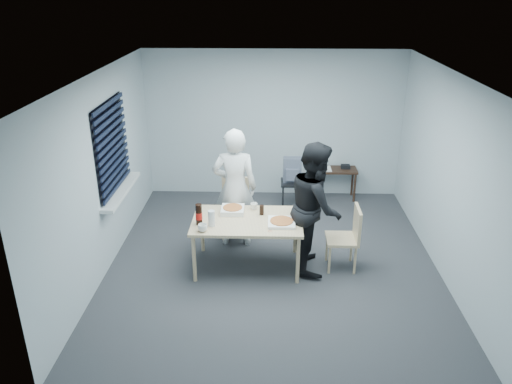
{
  "coord_description": "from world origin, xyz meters",
  "views": [
    {
      "loc": [
        -0.05,
        -6.06,
        3.63
      ],
      "look_at": [
        -0.24,
        0.1,
        1.02
      ],
      "focal_mm": 35.0,
      "sensor_mm": 36.0,
      "label": 1
    }
  ],
  "objects_px": {
    "backpack": "(292,170)",
    "mug_b": "(254,206)",
    "chair_far": "(235,202)",
    "person_black": "(315,207)",
    "dining_table": "(247,224)",
    "person_white": "(235,188)",
    "mug_a": "(203,228)",
    "soda_bottle": "(199,215)",
    "side_table": "(333,173)",
    "chair_right": "(349,234)",
    "stool": "(292,188)"
  },
  "relations": [
    {
      "from": "backpack",
      "to": "mug_b",
      "type": "bearing_deg",
      "value": -117.12
    },
    {
      "from": "chair_far",
      "to": "side_table",
      "type": "bearing_deg",
      "value": 40.46
    },
    {
      "from": "dining_table",
      "to": "stool",
      "type": "bearing_deg",
      "value": 70.42
    },
    {
      "from": "chair_right",
      "to": "backpack",
      "type": "bearing_deg",
      "value": 110.54
    },
    {
      "from": "soda_bottle",
      "to": "mug_a",
      "type": "bearing_deg",
      "value": -70.37
    },
    {
      "from": "dining_table",
      "to": "backpack",
      "type": "relative_size",
      "value": 3.44
    },
    {
      "from": "chair_right",
      "to": "mug_b",
      "type": "xyz_separation_m",
      "value": [
        -1.28,
        0.32,
        0.24
      ]
    },
    {
      "from": "dining_table",
      "to": "person_black",
      "type": "height_order",
      "value": "person_black"
    },
    {
      "from": "side_table",
      "to": "mug_a",
      "type": "relative_size",
      "value": 6.86
    },
    {
      "from": "dining_table",
      "to": "chair_right",
      "type": "relative_size",
      "value": 1.64
    },
    {
      "from": "person_white",
      "to": "person_black",
      "type": "xyz_separation_m",
      "value": [
        1.11,
        -0.62,
        0.0
      ]
    },
    {
      "from": "dining_table",
      "to": "chair_right",
      "type": "height_order",
      "value": "chair_right"
    },
    {
      "from": "mug_b",
      "to": "dining_table",
      "type": "bearing_deg",
      "value": -103.73
    },
    {
      "from": "dining_table",
      "to": "person_white",
      "type": "height_order",
      "value": "person_white"
    },
    {
      "from": "dining_table",
      "to": "mug_b",
      "type": "distance_m",
      "value": 0.35
    },
    {
      "from": "person_black",
      "to": "soda_bottle",
      "type": "height_order",
      "value": "person_black"
    },
    {
      "from": "chair_right",
      "to": "person_white",
      "type": "xyz_separation_m",
      "value": [
        -1.57,
        0.66,
        0.37
      ]
    },
    {
      "from": "chair_right",
      "to": "person_white",
      "type": "relative_size",
      "value": 0.5
    },
    {
      "from": "dining_table",
      "to": "mug_b",
      "type": "bearing_deg",
      "value": 76.27
    },
    {
      "from": "person_white",
      "to": "soda_bottle",
      "type": "height_order",
      "value": "person_white"
    },
    {
      "from": "person_white",
      "to": "mug_a",
      "type": "distance_m",
      "value": 1.08
    },
    {
      "from": "backpack",
      "to": "chair_far",
      "type": "bearing_deg",
      "value": -141.87
    },
    {
      "from": "mug_a",
      "to": "side_table",
      "type": "bearing_deg",
      "value": 54.42
    },
    {
      "from": "chair_far",
      "to": "mug_b",
      "type": "height_order",
      "value": "chair_far"
    },
    {
      "from": "soda_bottle",
      "to": "backpack",
      "type": "bearing_deg",
      "value": 57.53
    },
    {
      "from": "chair_right",
      "to": "person_black",
      "type": "relative_size",
      "value": 0.5
    },
    {
      "from": "side_table",
      "to": "mug_b",
      "type": "distance_m",
      "value": 2.47
    },
    {
      "from": "person_white",
      "to": "soda_bottle",
      "type": "distance_m",
      "value": 0.92
    },
    {
      "from": "chair_far",
      "to": "side_table",
      "type": "xyz_separation_m",
      "value": [
        1.64,
        1.4,
        -0.03
      ]
    },
    {
      "from": "chair_far",
      "to": "person_black",
      "type": "relative_size",
      "value": 0.5
    },
    {
      "from": "stool",
      "to": "dining_table",
      "type": "bearing_deg",
      "value": -109.58
    },
    {
      "from": "mug_a",
      "to": "soda_bottle",
      "type": "distance_m",
      "value": 0.23
    },
    {
      "from": "dining_table",
      "to": "person_black",
      "type": "bearing_deg",
      "value": 3.1
    },
    {
      "from": "dining_table",
      "to": "side_table",
      "type": "relative_size",
      "value": 1.73
    },
    {
      "from": "chair_far",
      "to": "side_table",
      "type": "distance_m",
      "value": 2.16
    },
    {
      "from": "person_white",
      "to": "soda_bottle",
      "type": "relative_size",
      "value": 6.27
    },
    {
      "from": "chair_right",
      "to": "backpack",
      "type": "distance_m",
      "value": 1.99
    },
    {
      "from": "chair_right",
      "to": "mug_a",
      "type": "distance_m",
      "value": 1.96
    },
    {
      "from": "person_white",
      "to": "side_table",
      "type": "height_order",
      "value": "person_white"
    },
    {
      "from": "dining_table",
      "to": "chair_far",
      "type": "xyz_separation_m",
      "value": [
        -0.23,
        0.99,
        -0.14
      ]
    },
    {
      "from": "person_black",
      "to": "mug_b",
      "type": "relative_size",
      "value": 17.7
    },
    {
      "from": "chair_far",
      "to": "chair_right",
      "type": "relative_size",
      "value": 1.0
    },
    {
      "from": "stool",
      "to": "chair_right",
      "type": "bearing_deg",
      "value": -69.59
    },
    {
      "from": "chair_far",
      "to": "person_black",
      "type": "bearing_deg",
      "value": -39.75
    },
    {
      "from": "person_white",
      "to": "mug_b",
      "type": "height_order",
      "value": "person_white"
    },
    {
      "from": "chair_right",
      "to": "soda_bottle",
      "type": "relative_size",
      "value": 3.15
    },
    {
      "from": "side_table",
      "to": "soda_bottle",
      "type": "relative_size",
      "value": 2.99
    },
    {
      "from": "mug_b",
      "to": "soda_bottle",
      "type": "height_order",
      "value": "soda_bottle"
    },
    {
      "from": "chair_far",
      "to": "person_black",
      "type": "distance_m",
      "value": 1.52
    },
    {
      "from": "dining_table",
      "to": "person_black",
      "type": "relative_size",
      "value": 0.82
    }
  ]
}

